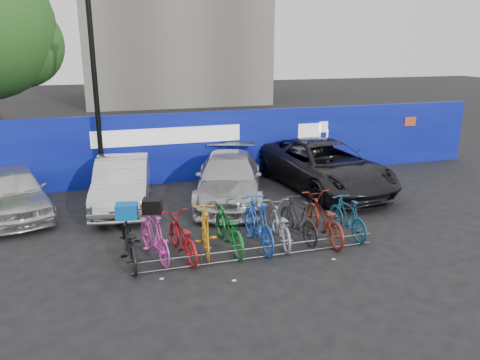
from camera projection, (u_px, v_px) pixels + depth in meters
name	position (u px, v px, depth m)	size (l,w,h in m)	color
ground	(250.00, 248.00, 11.00)	(100.00, 100.00, 0.00)	black
hoarding	(197.00, 147.00, 16.18)	(22.00, 0.18, 2.40)	#0A0D96
lamppost	(96.00, 90.00, 14.16)	(0.25, 0.50, 6.11)	black
bike_rack	(259.00, 252.00, 10.40)	(5.60, 0.03, 0.30)	#595B60
car_0	(13.00, 191.00, 12.97)	(1.62, 4.02, 1.37)	#B8B8BC
car_1	(123.00, 183.00, 13.74)	(1.49, 4.28, 1.41)	#B7B8BD
car_2	(229.00, 178.00, 14.21)	(1.94, 4.78, 1.39)	#B4B4B9
car_3	(324.00, 165.00, 15.34)	(2.61, 5.66, 1.57)	black
bike_0	(129.00, 241.00, 10.13)	(0.69, 1.98, 1.04)	black
bike_1	(154.00, 235.00, 10.35)	(0.51, 1.82, 1.09)	#F14AC1
bike_2	(182.00, 237.00, 10.46)	(0.63, 1.82, 0.96)	#AD121A
bike_3	(205.00, 230.00, 10.66)	(0.50, 1.78, 1.07)	gold
bike_4	(228.00, 227.00, 10.87)	(0.69, 1.98, 1.04)	#136B26
bike_5	(258.00, 223.00, 10.90)	(0.57, 2.00, 1.20)	blue
bike_6	(280.00, 224.00, 11.17)	(0.64, 1.83, 0.96)	#9C9EA4
bike_7	(298.00, 219.00, 11.39)	(0.49, 1.75, 1.05)	#232426
bike_8	(324.00, 219.00, 11.35)	(0.72, 2.07, 1.09)	maroon
bike_9	(347.00, 217.00, 11.58)	(0.47, 1.67, 1.00)	#145276
cargo_crate	(127.00, 211.00, 9.94)	(0.45, 0.34, 0.32)	#0755AA
cargo_topcase	(152.00, 206.00, 10.15)	(0.41, 0.37, 0.30)	black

